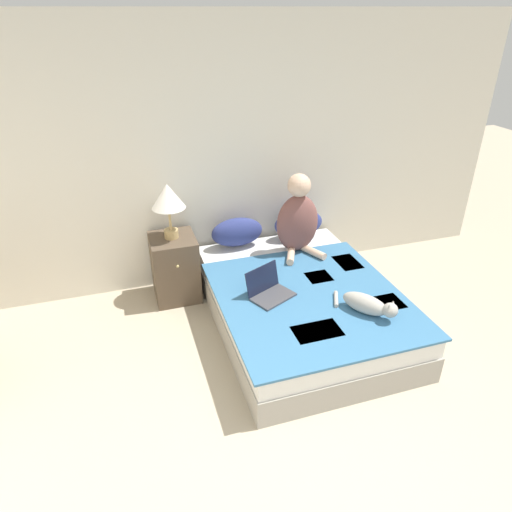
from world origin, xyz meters
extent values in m
cube|color=beige|center=(0.00, 3.15, 1.27)|extent=(6.04, 0.05, 2.55)
cube|color=#9E998E|center=(0.38, 2.06, 0.12)|extent=(1.47, 2.06, 0.24)
cube|color=silver|center=(0.38, 2.06, 0.32)|extent=(1.45, 2.03, 0.16)
cube|color=teal|center=(0.38, 1.85, 0.41)|extent=(1.52, 1.65, 0.02)
cube|color=#B2BC70|center=(0.23, 1.42, 0.41)|extent=(0.36, 0.22, 0.01)
cube|color=#B2BC70|center=(0.57, 2.13, 0.41)|extent=(0.21, 0.21, 0.01)
cube|color=#B2BC70|center=(0.95, 2.29, 0.41)|extent=(0.21, 0.30, 0.01)
cube|color=#B2BC70|center=(0.90, 1.58, 0.41)|extent=(0.32, 0.23, 0.01)
ellipsoid|color=navy|center=(0.04, 2.95, 0.57)|extent=(0.52, 0.22, 0.29)
ellipsoid|color=navy|center=(0.71, 2.95, 0.57)|extent=(0.52, 0.22, 0.29)
ellipsoid|color=brown|center=(0.57, 2.67, 0.71)|extent=(0.42, 0.23, 0.58)
sphere|color=#DBB293|center=(0.57, 2.67, 1.10)|extent=(0.22, 0.22, 0.22)
cylinder|color=#DBB293|center=(0.46, 2.52, 0.45)|extent=(0.19, 0.30, 0.07)
cylinder|color=#DBB293|center=(0.69, 2.52, 0.45)|extent=(0.19, 0.30, 0.07)
ellipsoid|color=#A8A399|center=(0.69, 1.53, 0.49)|extent=(0.34, 0.39, 0.15)
sphere|color=#A8A399|center=(0.81, 1.36, 0.52)|extent=(0.12, 0.12, 0.12)
cone|color=#A8A399|center=(0.84, 1.38, 0.56)|extent=(0.05, 0.05, 0.05)
cone|color=#A8A399|center=(0.78, 1.34, 0.56)|extent=(0.05, 0.05, 0.05)
cylinder|color=#A8A399|center=(0.55, 1.74, 0.44)|extent=(0.12, 0.20, 0.03)
cube|color=#424247|center=(0.07, 1.93, 0.43)|extent=(0.41, 0.35, 0.02)
cube|color=black|center=(0.01, 2.05, 0.54)|extent=(0.34, 0.20, 0.22)
cube|color=brown|center=(-0.61, 2.85, 0.32)|extent=(0.42, 0.45, 0.64)
sphere|color=tan|center=(-0.61, 2.62, 0.46)|extent=(0.03, 0.03, 0.03)
cylinder|color=tan|center=(-0.61, 2.86, 0.68)|extent=(0.13, 0.13, 0.08)
cylinder|color=tan|center=(-0.61, 2.86, 0.84)|extent=(0.02, 0.02, 0.22)
cone|color=white|center=(-0.61, 2.86, 1.06)|extent=(0.31, 0.31, 0.23)
camera|label=1|loc=(-1.03, -1.03, 2.55)|focal=32.00mm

